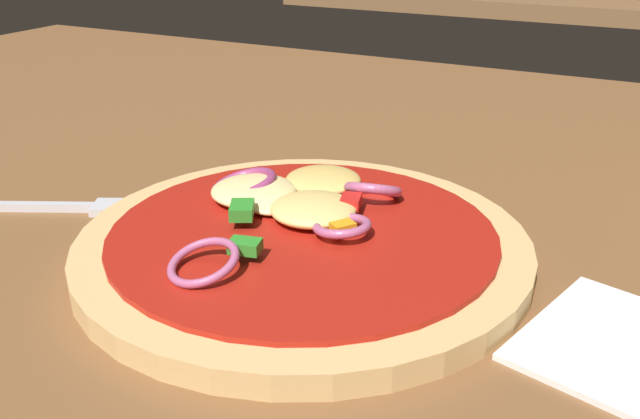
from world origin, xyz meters
TOP-DOWN VIEW (x-y plane):
  - dining_table at (0.00, 0.00)m, footprint 1.34×0.99m
  - pizza at (0.04, -0.01)m, footprint 0.24×0.24m
  - fork at (-0.12, -0.03)m, footprint 0.16×0.09m

SIDE VIEW (x-z plane):
  - dining_table at x=0.00m, z-range 0.00..0.03m
  - fork at x=-0.12m, z-range 0.03..0.04m
  - pizza at x=0.04m, z-range 0.03..0.06m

